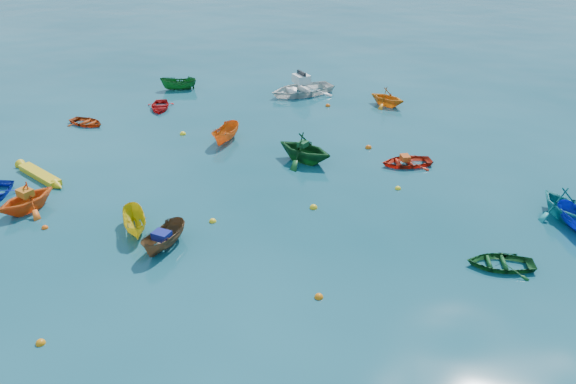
# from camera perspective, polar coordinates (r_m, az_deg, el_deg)

# --- Properties ---
(ground) EXTENTS (160.00, 160.00, 0.00)m
(ground) POSITION_cam_1_polar(r_m,az_deg,el_deg) (23.33, -3.04, -6.47)
(ground) COLOR #093A47
(ground) RESTS_ON ground
(sampan_brown_mid) EXTENTS (1.46, 2.78, 1.02)m
(sampan_brown_mid) POSITION_cam_1_polar(r_m,az_deg,el_deg) (24.35, -12.34, -5.53)
(sampan_brown_mid) COLOR brown
(sampan_brown_mid) RESTS_ON ground
(dinghy_orange_w) EXTENTS (3.30, 3.53, 1.50)m
(dinghy_orange_w) POSITION_cam_1_polar(r_m,az_deg,el_deg) (29.18, -24.87, -1.70)
(dinghy_orange_w) COLOR orange
(dinghy_orange_w) RESTS_ON ground
(sampan_yellow_mid) EXTENTS (2.25, 2.71, 1.00)m
(sampan_yellow_mid) POSITION_cam_1_polar(r_m,az_deg,el_deg) (25.84, -15.15, -3.79)
(sampan_yellow_mid) COLOR gold
(sampan_yellow_mid) RESTS_ON ground
(dinghy_green_e) EXTENTS (2.88, 2.25, 0.55)m
(dinghy_green_e) POSITION_cam_1_polar(r_m,az_deg,el_deg) (24.23, 20.69, -7.05)
(dinghy_green_e) COLOR #10451A
(dinghy_green_e) RESTS_ON ground
(dinghy_cyan_se) EXTENTS (3.49, 3.67, 1.51)m
(dinghy_cyan_se) POSITION_cam_1_polar(r_m,az_deg,el_deg) (28.87, 25.98, -2.28)
(dinghy_cyan_se) COLOR teal
(dinghy_cyan_se) RESTS_ON ground
(dinghy_red_nw) EXTENTS (2.83, 2.29, 0.52)m
(dinghy_red_nw) POSITION_cam_1_polar(r_m,az_deg,el_deg) (38.87, -19.74, 6.48)
(dinghy_red_nw) COLOR #B6390F
(dinghy_red_nw) RESTS_ON ground
(sampan_orange_n) EXTENTS (1.34, 2.92, 1.09)m
(sampan_orange_n) POSITION_cam_1_polar(r_m,az_deg,el_deg) (34.24, -6.28, 5.17)
(sampan_orange_n) COLOR orange
(sampan_orange_n) RESTS_ON ground
(dinghy_green_n) EXTENTS (4.16, 3.90, 1.75)m
(dinghy_green_n) POSITION_cam_1_polar(r_m,az_deg,el_deg) (31.40, 1.67, 3.15)
(dinghy_green_n) COLOR #11491B
(dinghy_green_n) RESTS_ON ground
(dinghy_red_ne) EXTENTS (3.35, 2.93, 0.58)m
(dinghy_red_ne) POSITION_cam_1_polar(r_m,az_deg,el_deg) (31.64, 11.91, 2.72)
(dinghy_red_ne) COLOR red
(dinghy_red_ne) RESTS_ON ground
(sampan_blue_far) EXTENTS (2.01, 2.85, 1.03)m
(sampan_blue_far) POSITION_cam_1_polar(r_m,az_deg,el_deg) (28.14, 27.20, -3.36)
(sampan_blue_far) COLOR #1025D0
(sampan_blue_far) RESTS_ON ground
(dinghy_red_far) EXTENTS (2.71, 3.13, 0.54)m
(dinghy_red_far) POSITION_cam_1_polar(r_m,az_deg,el_deg) (40.44, -12.87, 8.25)
(dinghy_red_far) COLOR red
(dinghy_red_far) RESTS_ON ground
(dinghy_orange_far) EXTENTS (3.39, 3.23, 1.39)m
(dinghy_orange_far) POSITION_cam_1_polar(r_m,az_deg,el_deg) (40.70, 9.97, 8.66)
(dinghy_orange_far) COLOR orange
(dinghy_orange_far) RESTS_ON ground
(sampan_green_far) EXTENTS (2.89, 1.82, 1.05)m
(sampan_green_far) POSITION_cam_1_polar(r_m,az_deg,el_deg) (44.36, -11.02, 10.18)
(sampan_green_far) COLOR #14551D
(sampan_green_far) RESTS_ON ground
(kayak_yellow) EXTENTS (3.93, 2.37, 0.42)m
(kayak_yellow) POSITION_cam_1_polar(r_m,az_deg,el_deg) (32.30, -23.84, 1.35)
(kayak_yellow) COLOR gold
(kayak_yellow) RESTS_ON ground
(motorboat_white) EXTENTS (6.02, 5.89, 1.62)m
(motorboat_white) POSITION_cam_1_polar(r_m,az_deg,el_deg) (42.55, 1.35, 9.92)
(motorboat_white) COLOR silver
(motorboat_white) RESTS_ON ground
(tarp_blue_a) EXTENTS (0.79, 0.66, 0.34)m
(tarp_blue_a) POSITION_cam_1_polar(r_m,az_deg,el_deg) (23.89, -12.71, -4.34)
(tarp_blue_a) COLOR navy
(tarp_blue_a) RESTS_ON sampan_brown_mid
(tarp_orange_a) EXTENTS (0.85, 0.74, 0.34)m
(tarp_orange_a) POSITION_cam_1_polar(r_m,az_deg,el_deg) (28.80, -25.15, -0.07)
(tarp_orange_a) COLOR orange
(tarp_orange_a) RESTS_ON dinghy_orange_w
(tarp_green_b) EXTENTS (0.62, 0.70, 0.28)m
(tarp_green_b) POSITION_cam_1_polar(r_m,az_deg,el_deg) (31.04, 1.54, 4.89)
(tarp_green_b) COLOR #134F26
(tarp_green_b) RESTS_ON dinghy_green_n
(tarp_orange_b) EXTENTS (0.65, 0.72, 0.29)m
(tarp_orange_b) POSITION_cam_1_polar(r_m,az_deg,el_deg) (31.43, 11.81, 3.43)
(tarp_orange_b) COLOR #D14C15
(tarp_orange_b) RESTS_ON dinghy_red_ne
(buoy_or_a) EXTENTS (0.33, 0.33, 0.33)m
(buoy_or_a) POSITION_cam_1_polar(r_m,az_deg,el_deg) (20.96, -23.82, -13.90)
(buoy_or_a) COLOR orange
(buoy_or_a) RESTS_ON ground
(buoy_ye_a) EXTENTS (0.33, 0.33, 0.33)m
(buoy_ye_a) POSITION_cam_1_polar(r_m,az_deg,el_deg) (25.80, -7.66, -3.02)
(buoy_ye_a) COLOR yellow
(buoy_ye_a) RESTS_ON ground
(buoy_or_b) EXTENTS (0.34, 0.34, 0.34)m
(buoy_or_b) POSITION_cam_1_polar(r_m,az_deg,el_deg) (21.14, 3.15, -10.65)
(buoy_or_b) COLOR orange
(buoy_or_b) RESTS_ON ground
(buoy_or_c) EXTENTS (0.30, 0.30, 0.30)m
(buoy_or_c) POSITION_cam_1_polar(r_m,az_deg,el_deg) (27.35, -23.46, -3.40)
(buoy_or_c) COLOR #EF530D
(buoy_or_c) RESTS_ON ground
(buoy_ye_c) EXTENTS (0.38, 0.38, 0.38)m
(buoy_ye_c) POSITION_cam_1_polar(r_m,az_deg,el_deg) (26.70, 2.61, -1.64)
(buoy_ye_c) COLOR gold
(buoy_ye_c) RESTS_ON ground
(buoy_or_d) EXTENTS (0.39, 0.39, 0.39)m
(buoy_or_d) POSITION_cam_1_polar(r_m,az_deg,el_deg) (33.40, 8.17, 4.44)
(buoy_or_d) COLOR #D5550B
(buoy_or_d) RESTS_ON ground
(buoy_ye_d) EXTENTS (0.38, 0.38, 0.38)m
(buoy_ye_d) POSITION_cam_1_polar(r_m,az_deg,el_deg) (35.63, -10.63, 5.77)
(buoy_ye_d) COLOR yellow
(buoy_ye_d) RESTS_ON ground
(buoy_or_e) EXTENTS (0.36, 0.36, 0.36)m
(buoy_or_e) POSITION_cam_1_polar(r_m,az_deg,el_deg) (40.06, 4.07, 8.70)
(buoy_or_e) COLOR #E4580C
(buoy_or_e) RESTS_ON ground
(buoy_ye_e) EXTENTS (0.31, 0.31, 0.31)m
(buoy_ye_e) POSITION_cam_1_polar(r_m,az_deg,el_deg) (28.93, 11.10, 0.31)
(buoy_ye_e) COLOR yellow
(buoy_ye_e) RESTS_ON ground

